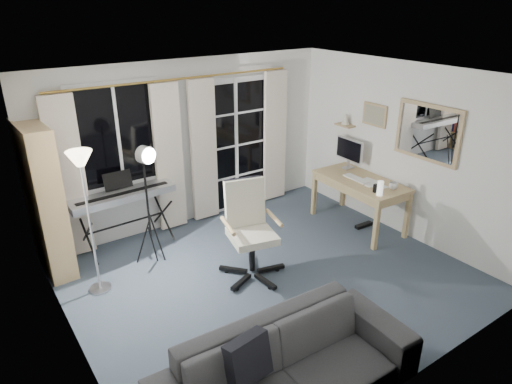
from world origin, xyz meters
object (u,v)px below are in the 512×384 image
at_px(bookshelf, 42,205).
at_px(studio_light, 146,169).
at_px(desk, 360,185).
at_px(mug, 393,185).
at_px(keyboard_piano, 123,197).
at_px(office_chair, 248,221).
at_px(monitor, 349,151).
at_px(sofa, 288,359).
at_px(torchiere_lamp, 83,181).

xyz_separation_m(bookshelf, studio_light, (1.10, -0.59, 0.40)).
relative_size(desk, mug, 11.60).
distance_m(keyboard_piano, mug, 3.63).
bearing_deg(office_chair, desk, 16.21).
bearing_deg(desk, monitor, 68.65).
relative_size(desk, sofa, 0.62).
xyz_separation_m(monitor, sofa, (-3.06, -2.39, -0.57)).
bearing_deg(office_chair, studio_light, 149.75).
height_order(bookshelf, mug, bookshelf).
bearing_deg(sofa, desk, 36.52).
xyz_separation_m(studio_light, desk, (2.90, -0.75, -0.64)).
relative_size(mug, sofa, 0.05).
xyz_separation_m(monitor, mug, (-0.10, -0.95, -0.22)).
xyz_separation_m(office_chair, sofa, (-0.84, -1.84, -0.26)).
relative_size(studio_light, monitor, 3.01).
bearing_deg(keyboard_piano, office_chair, -56.05).
xyz_separation_m(bookshelf, keyboard_piano, (0.96, -0.02, -0.13)).
distance_m(bookshelf, office_chair, 2.45).
height_order(bookshelf, monitor, bookshelf).
bearing_deg(keyboard_piano, monitor, -17.09).
bearing_deg(monitor, mug, -93.57).
bearing_deg(office_chair, mug, 2.69).
relative_size(torchiere_lamp, office_chair, 1.44).
bearing_deg(sofa, studio_light, 93.20).
height_order(torchiere_lamp, office_chair, torchiere_lamp).
bearing_deg(monitor, bookshelf, 170.35).
xyz_separation_m(keyboard_piano, sofa, (0.18, -3.25, -0.32)).
height_order(office_chair, sofa, office_chair).
bearing_deg(monitor, office_chair, -163.95).
bearing_deg(mug, keyboard_piano, 150.10).
bearing_deg(torchiere_lamp, desk, -8.68).
distance_m(torchiere_lamp, desk, 3.78).
height_order(bookshelf, sofa, bookshelf).
distance_m(bookshelf, torchiere_lamp, 0.97).
xyz_separation_m(bookshelf, desk, (4.00, -1.33, -0.24)).
height_order(bookshelf, keyboard_piano, bookshelf).
bearing_deg(office_chair, monitor, 27.34).
xyz_separation_m(torchiere_lamp, office_chair, (1.65, -0.66, -0.67)).
relative_size(keyboard_piano, sofa, 0.61).
xyz_separation_m(mug, sofa, (-2.96, -1.44, -0.36)).
bearing_deg(mug, torchiere_lamp, 164.29).
relative_size(torchiere_lamp, sofa, 0.75).
bearing_deg(bookshelf, office_chair, -37.97).
height_order(office_chair, monitor, monitor).
bearing_deg(desk, office_chair, -175.08).
relative_size(office_chair, desk, 0.84).
bearing_deg(torchiere_lamp, mug, -15.71).
height_order(bookshelf, office_chair, bookshelf).
relative_size(torchiere_lamp, monitor, 3.20).
height_order(studio_light, mug, studio_light).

